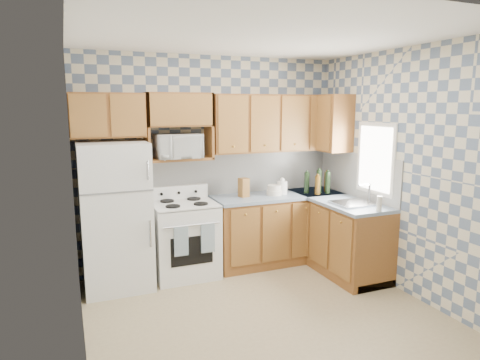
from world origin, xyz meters
The scene contains 31 objects.
floor centered at (0.00, 0.00, 0.00)m, with size 3.40×3.40×0.00m, color #907B59.
back_wall centered at (0.00, 1.60, 1.35)m, with size 3.40×0.02×2.70m, color slate.
right_wall centered at (1.70, 0.00, 1.35)m, with size 0.02×3.20×2.70m, color slate.
backsplash_back centered at (0.40, 1.59, 1.20)m, with size 2.60×0.01×0.56m, color silver.
backsplash_right centered at (1.69, 0.80, 1.20)m, with size 0.01×1.60×0.56m, color silver.
refrigerator centered at (-1.27, 1.25, 0.84)m, with size 0.75×0.70×1.68m, color white.
stove_body centered at (-0.47, 1.28, 0.45)m, with size 0.76×0.65×0.90m, color white.
cooktop centered at (-0.47, 1.28, 0.91)m, with size 0.76×0.65×0.03m, color silver.
backguard centered at (-0.47, 1.55, 1.00)m, with size 0.76×0.08×0.17m, color white.
dish_towel_left centered at (-0.60, 0.93, 0.56)m, with size 0.16×0.03×0.34m, color navy.
dish_towel_right centered at (-0.28, 0.93, 0.56)m, with size 0.16×0.03×0.34m, color navy.
base_cabinets_back centered at (0.82, 1.30, 0.44)m, with size 1.75×0.60×0.88m, color brown.
base_cabinets_right centered at (1.40, 0.80, 0.44)m, with size 0.60×1.60×0.88m, color brown.
countertop_back centered at (0.82, 1.30, 0.90)m, with size 1.77×0.63×0.04m, color slate.
countertop_right centered at (1.40, 0.80, 0.90)m, with size 0.63×1.60×0.04m, color slate.
upper_cabinets_back centered at (0.82, 1.44, 1.85)m, with size 1.75×0.33×0.74m, color brown.
upper_cabinets_fridge centered at (-1.29, 1.44, 1.97)m, with size 0.82×0.33×0.50m, color brown.
upper_cabinets_right centered at (1.53, 1.25, 1.85)m, with size 0.33×0.70×0.74m, color brown.
microwave_shelf centered at (-0.47, 1.44, 1.44)m, with size 0.80×0.33×0.03m, color brown.
microwave centered at (-0.50, 1.38, 1.60)m, with size 0.53×0.36×0.29m, color white.
sink centered at (1.40, 0.45, 0.93)m, with size 0.48×0.40×0.03m, color #B7B7BC.
window centered at (1.69, 0.45, 1.45)m, with size 0.02×0.66×0.86m, color silver.
bottle_0 centered at (1.36, 1.17, 1.08)m, with size 0.07×0.07×0.31m, color black.
bottle_1 centered at (1.46, 1.11, 1.06)m, with size 0.07×0.07×0.29m, color black.
bottle_2 centered at (1.51, 1.21, 1.05)m, with size 0.07×0.07×0.27m, color #573810.
bottle_3 centered at (1.29, 1.09, 1.04)m, with size 0.07×0.07×0.25m, color #573810.
bottle_4 centered at (1.21, 1.23, 1.06)m, with size 0.07×0.07×0.28m, color black.
knife_block centered at (0.33, 1.32, 1.04)m, with size 0.11×0.11×0.24m, color brown.
electric_kettle centered at (0.88, 1.29, 1.01)m, with size 0.13×0.13×0.17m, color white.
food_containers centered at (0.75, 1.27, 0.99)m, with size 0.20×0.20×0.13m, color silver, non-canonical shape.
soap_bottle centered at (1.43, 0.05, 1.01)m, with size 0.06×0.06×0.17m, color silver.
Camera 1 is at (-1.75, -3.64, 2.08)m, focal length 32.00 mm.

